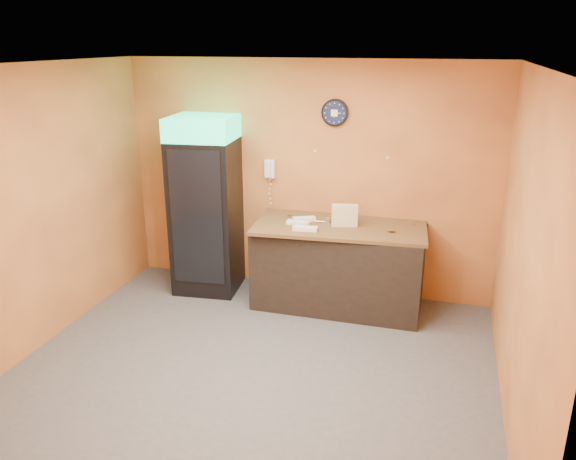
% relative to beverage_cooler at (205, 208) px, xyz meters
% --- Properties ---
extents(floor, '(4.50, 4.50, 0.00)m').
position_rel_beverage_cooler_xyz_m(floor, '(1.17, -1.60, -1.05)').
color(floor, '#47474C').
rests_on(floor, ground).
extents(back_wall, '(4.50, 0.02, 2.80)m').
position_rel_beverage_cooler_xyz_m(back_wall, '(1.17, 0.40, 0.35)').
color(back_wall, orange).
rests_on(back_wall, floor).
extents(left_wall, '(0.02, 4.00, 2.80)m').
position_rel_beverage_cooler_xyz_m(left_wall, '(-1.08, -1.60, 0.35)').
color(left_wall, orange).
rests_on(left_wall, floor).
extents(right_wall, '(0.02, 4.00, 2.80)m').
position_rel_beverage_cooler_xyz_m(right_wall, '(3.42, -1.60, 0.35)').
color(right_wall, orange).
rests_on(right_wall, floor).
extents(ceiling, '(4.50, 4.00, 0.02)m').
position_rel_beverage_cooler_xyz_m(ceiling, '(1.17, -1.60, 1.75)').
color(ceiling, white).
rests_on(ceiling, back_wall).
extents(beverage_cooler, '(0.82, 0.83, 2.15)m').
position_rel_beverage_cooler_xyz_m(beverage_cooler, '(0.00, 0.00, 0.00)').
color(beverage_cooler, black).
rests_on(beverage_cooler, floor).
extents(prep_counter, '(1.92, 0.85, 0.96)m').
position_rel_beverage_cooler_xyz_m(prep_counter, '(1.67, -0.03, -0.57)').
color(prep_counter, black).
rests_on(prep_counter, floor).
extents(wall_clock, '(0.31, 0.06, 0.31)m').
position_rel_beverage_cooler_xyz_m(wall_clock, '(1.50, 0.37, 1.15)').
color(wall_clock, black).
rests_on(wall_clock, back_wall).
extents(wall_phone, '(0.12, 0.11, 0.22)m').
position_rel_beverage_cooler_xyz_m(wall_phone, '(0.72, 0.34, 0.46)').
color(wall_phone, white).
rests_on(wall_phone, back_wall).
extents(butcher_paper, '(2.00, 1.08, 0.04)m').
position_rel_beverage_cooler_xyz_m(butcher_paper, '(1.67, -0.03, -0.07)').
color(butcher_paper, brown).
rests_on(butcher_paper, prep_counter).
extents(sub_roll_stack, '(0.31, 0.16, 0.25)m').
position_rel_beverage_cooler_xyz_m(sub_roll_stack, '(1.73, -0.05, 0.07)').
color(sub_roll_stack, beige).
rests_on(sub_roll_stack, butcher_paper).
extents(wrapped_sandwich_left, '(0.26, 0.11, 0.04)m').
position_rel_beverage_cooler_xyz_m(wrapped_sandwich_left, '(1.21, -0.14, -0.03)').
color(wrapped_sandwich_left, white).
rests_on(wrapped_sandwich_left, butcher_paper).
extents(wrapped_sandwich_mid, '(0.28, 0.14, 0.04)m').
position_rel_beverage_cooler_xyz_m(wrapped_sandwich_mid, '(1.34, -0.32, -0.03)').
color(wrapped_sandwich_mid, white).
rests_on(wrapped_sandwich_mid, butcher_paper).
extents(wrapped_sandwich_right, '(0.28, 0.20, 0.04)m').
position_rel_beverage_cooler_xyz_m(wrapped_sandwich_right, '(1.24, 0.02, -0.03)').
color(wrapped_sandwich_right, white).
rests_on(wrapped_sandwich_right, butcher_paper).
extents(kitchen_tool, '(0.06, 0.06, 0.06)m').
position_rel_beverage_cooler_xyz_m(kitchen_tool, '(1.52, 0.00, -0.02)').
color(kitchen_tool, silver).
rests_on(kitchen_tool, butcher_paper).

